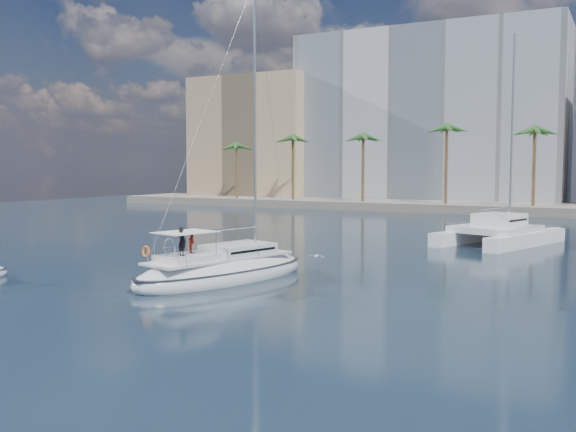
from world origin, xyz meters
The scene contains 9 objects.
ground centered at (0.00, 0.00, 0.00)m, with size 160.00×160.00×0.00m, color black.
quay centered at (0.00, 61.00, 0.60)m, with size 120.00×14.00×1.20m, color gray.
building_modern centered at (-12.00, 73.00, 14.00)m, with size 42.00×16.00×28.00m, color silver.
building_tan_left centered at (-42.00, 69.00, 11.00)m, with size 22.00×14.00×22.00m, color tan.
palm_left centered at (-34.00, 57.00, 10.28)m, with size 3.60×3.60×12.30m.
palm_centre centered at (0.00, 57.00, 10.28)m, with size 3.60×3.60×12.30m.
main_sloop centered at (-2.76, -1.58, 0.54)m, with size 6.80×12.56×17.78m.
catamaran centered at (7.82, 22.96, 1.14)m, with size 9.22×13.06×17.26m.
seagull centered at (1.18, 2.30, 1.14)m, with size 1.02×0.44×0.19m.
Camera 1 is at (17.08, -31.22, 6.38)m, focal length 40.00 mm.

